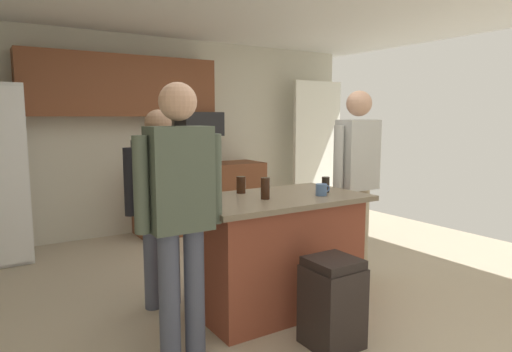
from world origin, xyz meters
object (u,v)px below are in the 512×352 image
microwave_over_range (199,124)px  person_guest_left (160,196)px  glass_stout_tall (265,188)px  trash_bin (332,303)px  person_elder_center (357,171)px  glass_pilsner (241,185)px  kitchen_island (276,252)px  glass_dark_ale (326,185)px  person_guest_by_door (180,204)px  mug_blue_stoneware (322,190)px

microwave_over_range → person_guest_left: bearing=-122.3°
glass_stout_tall → trash_bin: 0.96m
microwave_over_range → person_elder_center: 2.64m
person_elder_center → trash_bin: 1.55m
person_guest_left → glass_pilsner: size_ratio=11.58×
glass_pilsner → kitchen_island: bearing=-58.6°
person_guest_left → glass_pilsner: person_guest_left is taller
microwave_over_range → person_elder_center: (0.40, -2.57, -0.41)m
microwave_over_range → kitchen_island: bearing=-103.0°
glass_dark_ale → glass_stout_tall: (-0.60, 0.01, 0.02)m
person_guest_by_door → glass_dark_ale: size_ratio=13.56×
kitchen_island → person_guest_left: person_guest_left is taller
glass_pilsner → microwave_over_range: bearing=72.1°
person_elder_center → person_guest_left: 1.84m
person_elder_center → person_guest_left: (-1.79, 0.38, -0.12)m
person_guest_left → trash_bin: size_ratio=2.63×
glass_dark_ale → trash_bin: (-0.48, -0.63, -0.69)m
person_guest_left → glass_pilsner: bearing=11.2°
microwave_over_range → trash_bin: (-0.65, -3.43, -1.15)m
person_guest_by_door → mug_blue_stoneware: size_ratio=13.21×
kitchen_island → person_guest_left: size_ratio=0.87×
trash_bin → glass_pilsner: bearing=98.1°
person_elder_center → glass_dark_ale: size_ratio=13.83×
person_guest_left → glass_dark_ale: bearing=8.6°
person_elder_center → glass_stout_tall: 1.19m
glass_pilsner → glass_dark_ale: size_ratio=1.07×
microwave_over_range → glass_stout_tall: microwave_over_range is taller
person_elder_center → mug_blue_stoneware: (-0.71, -0.32, -0.07)m
person_elder_center → mug_blue_stoneware: bearing=15.9°
person_guest_left → glass_stout_tall: size_ratio=9.72×
person_elder_center → trash_bin: person_elder_center is taller
person_elder_center → microwave_over_range: bearing=-89.5°
glass_dark_ale → glass_stout_tall: size_ratio=0.78×
kitchen_island → mug_blue_stoneware: size_ratio=10.59×
person_guest_left → mug_blue_stoneware: bearing=2.1°
mug_blue_stoneware → person_guest_left: bearing=147.2°
kitchen_island → mug_blue_stoneware: bearing=-27.3°
kitchen_island → mug_blue_stoneware: mug_blue_stoneware is taller
microwave_over_range → person_guest_by_door: size_ratio=0.32×
microwave_over_range → kitchen_island: (-0.63, -2.73, -0.98)m
glass_dark_ale → mug_blue_stoneware: (-0.13, -0.10, -0.02)m
glass_stout_tall → mug_blue_stoneware: size_ratio=1.25×
microwave_over_range → person_guest_left: size_ratio=0.35×
person_guest_by_door → mug_blue_stoneware: (1.27, 0.16, -0.05)m
microwave_over_range → person_elder_center: size_ratio=0.31×
glass_pilsner → trash_bin: 1.20m
kitchen_island → person_elder_center: person_elder_center is taller
kitchen_island → glass_dark_ale: size_ratio=10.86×
person_elder_center → glass_dark_ale: (-0.58, -0.22, -0.05)m
microwave_over_range → glass_dark_ale: bearing=-93.6°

